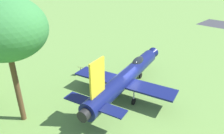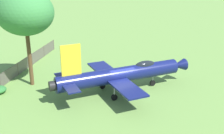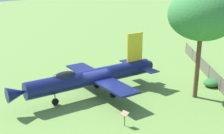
{
  "view_description": "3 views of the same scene",
  "coord_description": "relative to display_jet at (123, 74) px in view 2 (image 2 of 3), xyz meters",
  "views": [
    {
      "loc": [
        16.97,
        4.18,
        10.99
      ],
      "look_at": [
        0.01,
        -1.39,
        2.7
      ],
      "focal_mm": 33.21,
      "sensor_mm": 36.0,
      "label": 1
    },
    {
      "loc": [
        15.36,
        19.88,
        11.56
      ],
      "look_at": [
        0.41,
        -0.75,
        2.49
      ],
      "focal_mm": 44.69,
      "sensor_mm": 36.0,
      "label": 2
    },
    {
      "loc": [
        -16.75,
        -18.87,
        10.75
      ],
      "look_at": [
        1.22,
        -1.24,
        2.77
      ],
      "focal_mm": 47.0,
      "sensor_mm": 36.0,
      "label": 3
    }
  ],
  "objects": [
    {
      "name": "ground_plane",
      "position": [
        0.32,
        -0.07,
        -1.86
      ],
      "size": [
        200.0,
        200.0,
        0.0
      ],
      "primitive_type": "plane",
      "color": "#668E42"
    },
    {
      "name": "perimeter_fence",
      "position": [
        9.56,
        -8.01,
        -1.07
      ],
      "size": [
        21.13,
        20.18,
        1.47
      ],
      "rotation": [
        0.0,
        0.0,
        7.05
      ],
      "color": "#4C4238",
      "rests_on": "ground_plane"
    },
    {
      "name": "display_jet",
      "position": [
        0.0,
        0.0,
        0.0
      ],
      "size": [
        14.47,
        10.04,
        5.36
      ],
      "rotation": [
        0.0,
        0.0,
        2.94
      ],
      "color": "#111951",
      "rests_on": "ground_plane"
    },
    {
      "name": "info_plaque",
      "position": [
        -1.9,
        -6.0,
        -1.0
      ],
      "size": [
        0.41,
        0.61,
        1.14
      ],
      "color": "#333333",
      "rests_on": "ground_plane"
    },
    {
      "name": "shade_tree",
      "position": [
        6.63,
        -6.98,
        5.65
      ],
      "size": [
        5.52,
        5.95,
        9.78
      ],
      "color": "brown",
      "rests_on": "ground_plane"
    }
  ]
}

